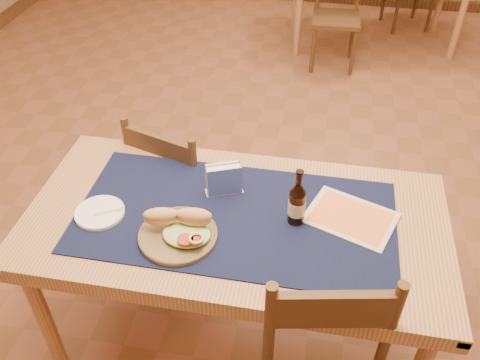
% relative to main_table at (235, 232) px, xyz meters
% --- Properties ---
extents(main_table, '(1.60, 0.80, 0.75)m').
position_rel_main_table_xyz_m(main_table, '(0.00, 0.00, 0.00)').
color(main_table, tan).
rests_on(main_table, ground).
extents(placemat, '(1.20, 0.60, 0.01)m').
position_rel_main_table_xyz_m(placemat, '(0.00, 0.00, 0.09)').
color(placemat, '#0F1738').
rests_on(placemat, main_table).
extents(baseboard, '(6.00, 7.00, 0.10)m').
position_rel_main_table_xyz_m(baseboard, '(0.00, 0.80, -0.62)').
color(baseboard, '#4F341C').
rests_on(baseboard, ground).
extents(chair_main_far, '(0.51, 0.51, 0.88)m').
position_rel_main_table_xyz_m(chair_main_far, '(-0.36, 0.47, -0.21)').
color(chair_main_far, '#4F341C').
rests_on(chair_main_far, ground).
extents(chair_back_near, '(0.40, 0.40, 0.83)m').
position_rel_main_table_xyz_m(chair_back_near, '(0.32, 2.83, -0.23)').
color(chair_back_near, '#4F341C').
rests_on(chair_back_near, ground).
extents(sandwich_plate, '(0.29, 0.29, 0.11)m').
position_rel_main_table_xyz_m(sandwich_plate, '(-0.18, -0.14, 0.12)').
color(sandwich_plate, brown).
rests_on(sandwich_plate, placemat).
extents(side_plate, '(0.19, 0.19, 0.02)m').
position_rel_main_table_xyz_m(side_plate, '(-0.51, -0.08, 0.10)').
color(side_plate, white).
rests_on(side_plate, placemat).
extents(fork, '(0.11, 0.07, 0.00)m').
position_rel_main_table_xyz_m(fork, '(-0.46, -0.07, 0.10)').
color(fork, '#7FD675').
rests_on(fork, side_plate).
extents(beer_bottle, '(0.06, 0.06, 0.24)m').
position_rel_main_table_xyz_m(beer_bottle, '(0.23, 0.01, 0.18)').
color(beer_bottle, '#441D0C').
rests_on(beer_bottle, placemat).
extents(napkin_holder, '(0.16, 0.10, 0.13)m').
position_rel_main_table_xyz_m(napkin_holder, '(-0.07, 0.13, 0.15)').
color(napkin_holder, silver).
rests_on(napkin_holder, placemat).
extents(menu_card, '(0.38, 0.33, 0.01)m').
position_rel_main_table_xyz_m(menu_card, '(0.43, 0.07, 0.09)').
color(menu_card, beige).
rests_on(menu_card, placemat).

